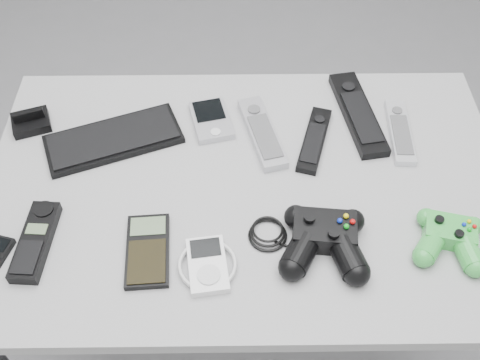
{
  "coord_description": "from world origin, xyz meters",
  "views": [
    {
      "loc": [
        -0.1,
        -0.81,
        1.58
      ],
      "look_at": [
        -0.09,
        -0.1,
        0.73
      ],
      "focal_mm": 42.0,
      "sensor_mm": 36.0,
      "label": 1
    }
  ],
  "objects_px": {
    "remote_silver_b": "(400,131)",
    "calculator": "(148,250)",
    "controller_green": "(450,237)",
    "controller_black": "(324,238)",
    "pda_keyboard": "(113,139)",
    "pda": "(211,120)",
    "mp3_player": "(207,265)",
    "cordless_handset": "(35,241)",
    "remote_black_a": "(314,139)",
    "remote_silver_a": "(262,132)",
    "remote_black_b": "(358,113)",
    "desk": "(246,203)"
  },
  "relations": [
    {
      "from": "remote_silver_b",
      "to": "calculator",
      "type": "bearing_deg",
      "value": -147.18
    },
    {
      "from": "calculator",
      "to": "controller_green",
      "type": "xyz_separation_m",
      "value": [
        0.55,
        0.01,
        0.01
      ]
    },
    {
      "from": "controller_black",
      "to": "pda_keyboard",
      "type": "bearing_deg",
      "value": 153.2
    },
    {
      "from": "pda",
      "to": "controller_black",
      "type": "relative_size",
      "value": 0.45
    },
    {
      "from": "mp3_player",
      "to": "cordless_handset",
      "type": "bearing_deg",
      "value": 163.01
    },
    {
      "from": "calculator",
      "to": "cordless_handset",
      "type": "bearing_deg",
      "value": 171.04
    },
    {
      "from": "pda",
      "to": "calculator",
      "type": "height_order",
      "value": "pda"
    },
    {
      "from": "remote_silver_b",
      "to": "remote_black_a",
      "type": "bearing_deg",
      "value": -170.06
    },
    {
      "from": "remote_black_a",
      "to": "pda_keyboard",
      "type": "bearing_deg",
      "value": -164.64
    },
    {
      "from": "pda_keyboard",
      "to": "remote_silver_b",
      "type": "relative_size",
      "value": 1.51
    },
    {
      "from": "remote_silver_b",
      "to": "controller_green",
      "type": "height_order",
      "value": "controller_green"
    },
    {
      "from": "cordless_handset",
      "to": "controller_black",
      "type": "distance_m",
      "value": 0.53
    },
    {
      "from": "pda",
      "to": "remote_silver_a",
      "type": "height_order",
      "value": "remote_silver_a"
    },
    {
      "from": "remote_silver_a",
      "to": "remote_black_b",
      "type": "bearing_deg",
      "value": 0.17
    },
    {
      "from": "remote_silver_a",
      "to": "calculator",
      "type": "height_order",
      "value": "remote_silver_a"
    },
    {
      "from": "remote_silver_a",
      "to": "mp3_player",
      "type": "bearing_deg",
      "value": -123.01
    },
    {
      "from": "pda",
      "to": "controller_green",
      "type": "height_order",
      "value": "controller_green"
    },
    {
      "from": "remote_silver_a",
      "to": "remote_black_a",
      "type": "distance_m",
      "value": 0.11
    },
    {
      "from": "controller_black",
      "to": "controller_green",
      "type": "distance_m",
      "value": 0.23
    },
    {
      "from": "cordless_handset",
      "to": "mp3_player",
      "type": "bearing_deg",
      "value": -5.47
    },
    {
      "from": "remote_silver_b",
      "to": "controller_green",
      "type": "xyz_separation_m",
      "value": [
        0.03,
        -0.28,
        0.01
      ]
    },
    {
      "from": "calculator",
      "to": "controller_green",
      "type": "bearing_deg",
      "value": -2.28
    },
    {
      "from": "remote_silver_b",
      "to": "mp3_player",
      "type": "distance_m",
      "value": 0.52
    },
    {
      "from": "controller_black",
      "to": "cordless_handset",
      "type": "bearing_deg",
      "value": -175.0
    },
    {
      "from": "remote_silver_b",
      "to": "controller_black",
      "type": "height_order",
      "value": "controller_black"
    },
    {
      "from": "remote_black_a",
      "to": "controller_green",
      "type": "distance_m",
      "value": 0.34
    },
    {
      "from": "remote_silver_b",
      "to": "pda",
      "type": "bearing_deg",
      "value": 177.63
    },
    {
      "from": "mp3_player",
      "to": "controller_black",
      "type": "distance_m",
      "value": 0.22
    },
    {
      "from": "controller_black",
      "to": "calculator",
      "type": "bearing_deg",
      "value": -172.24
    },
    {
      "from": "pda_keyboard",
      "to": "remote_black_b",
      "type": "relative_size",
      "value": 1.1
    },
    {
      "from": "pda_keyboard",
      "to": "remote_silver_b",
      "type": "bearing_deg",
      "value": -19.48
    },
    {
      "from": "remote_black_a",
      "to": "mp3_player",
      "type": "relative_size",
      "value": 1.65
    },
    {
      "from": "remote_silver_a",
      "to": "pda_keyboard",
      "type": "bearing_deg",
      "value": 167.84
    },
    {
      "from": "pda_keyboard",
      "to": "controller_green",
      "type": "xyz_separation_m",
      "value": [
        0.65,
        -0.27,
        0.01
      ]
    },
    {
      "from": "controller_green",
      "to": "cordless_handset",
      "type": "bearing_deg",
      "value": -166.47
    },
    {
      "from": "desk",
      "to": "controller_green",
      "type": "distance_m",
      "value": 0.4
    },
    {
      "from": "mp3_player",
      "to": "remote_black_a",
      "type": "bearing_deg",
      "value": 46.6
    },
    {
      "from": "pda_keyboard",
      "to": "remote_silver_a",
      "type": "xyz_separation_m",
      "value": [
        0.32,
        0.01,
        0.0
      ]
    },
    {
      "from": "pda",
      "to": "mp3_player",
      "type": "xyz_separation_m",
      "value": [
        0.0,
        -0.37,
        0.0
      ]
    },
    {
      "from": "desk",
      "to": "remote_black_a",
      "type": "relative_size",
      "value": 5.66
    },
    {
      "from": "calculator",
      "to": "pda",
      "type": "bearing_deg",
      "value": 68.3
    },
    {
      "from": "remote_silver_a",
      "to": "controller_green",
      "type": "relative_size",
      "value": 1.52
    },
    {
      "from": "cordless_handset",
      "to": "controller_green",
      "type": "relative_size",
      "value": 1.22
    },
    {
      "from": "controller_black",
      "to": "controller_green",
      "type": "height_order",
      "value": "controller_black"
    },
    {
      "from": "remote_black_b",
      "to": "pda",
      "type": "bearing_deg",
      "value": 173.53
    },
    {
      "from": "remote_silver_a",
      "to": "remote_black_a",
      "type": "height_order",
      "value": "remote_silver_a"
    },
    {
      "from": "remote_black_b",
      "to": "remote_silver_b",
      "type": "bearing_deg",
      "value": -42.51
    },
    {
      "from": "pda",
      "to": "remote_black_a",
      "type": "bearing_deg",
      "value": -28.95
    },
    {
      "from": "calculator",
      "to": "mp3_player",
      "type": "distance_m",
      "value": 0.11
    },
    {
      "from": "pda_keyboard",
      "to": "cordless_handset",
      "type": "xyz_separation_m",
      "value": [
        -0.11,
        -0.26,
        0.0
      ]
    }
  ]
}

